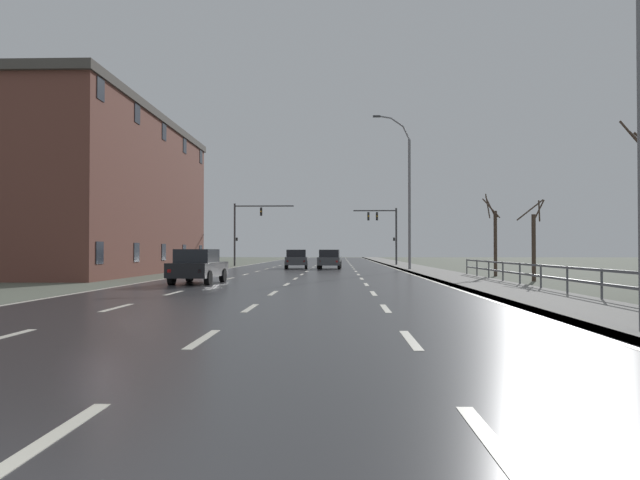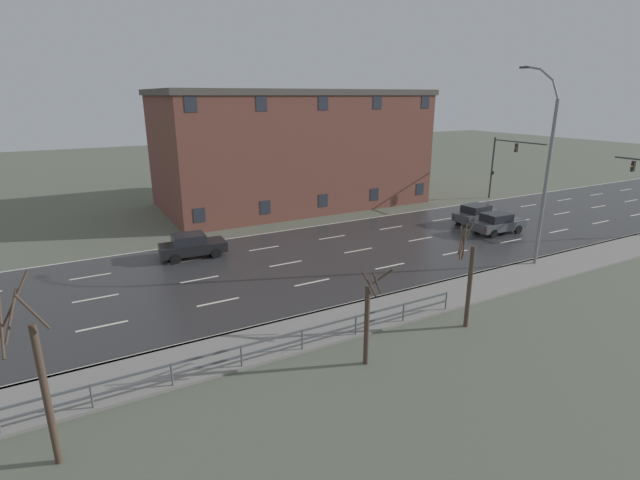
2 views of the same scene
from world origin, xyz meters
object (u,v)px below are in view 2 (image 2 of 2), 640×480
at_px(traffic_signal_left, 502,159).
at_px(street_lamp_midground, 545,173).
at_px(brick_building, 291,148).
at_px(car_far_left, 477,214).
at_px(car_mid_centre, 192,245).
at_px(car_near_left, 498,223).

bearing_deg(traffic_signal_left, street_lamp_midground, -42.86).
height_order(street_lamp_midground, brick_building, street_lamp_midground).
bearing_deg(street_lamp_midground, car_far_left, 153.38).
bearing_deg(street_lamp_midground, traffic_signal_left, 137.14).
xyz_separation_m(car_mid_centre, car_near_left, (5.63, 21.68, 0.00)).
xyz_separation_m(car_far_left, car_near_left, (2.77, -0.78, 0.00)).
distance_m(car_far_left, brick_building, 17.97).
distance_m(traffic_signal_left, car_mid_centre, 31.59).
xyz_separation_m(traffic_signal_left, car_mid_centre, (2.70, -31.31, -3.27)).
distance_m(street_lamp_midground, brick_building, 23.68).
xyz_separation_m(car_mid_centre, car_far_left, (2.86, 22.46, 0.00)).
relative_size(car_mid_centre, car_far_left, 1.00).
distance_m(traffic_signal_left, car_far_left, 10.95).
bearing_deg(car_far_left, car_near_left, -18.94).
bearing_deg(car_near_left, car_far_left, 166.37).
xyz_separation_m(car_near_left, brick_building, (-17.16, -9.01, 4.47)).
bearing_deg(car_near_left, brick_building, -150.19).
bearing_deg(car_far_left, brick_building, -148.98).
xyz_separation_m(traffic_signal_left, car_near_left, (8.33, -9.63, -3.27)).
height_order(traffic_signal_left, car_near_left, traffic_signal_left).
distance_m(traffic_signal_left, car_near_left, 13.14).
xyz_separation_m(street_lamp_midground, car_near_left, (-5.88, 3.55, -4.90)).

